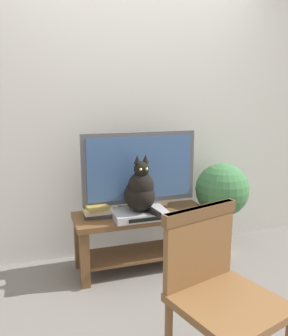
{
  "coord_description": "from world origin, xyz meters",
  "views": [
    {
      "loc": [
        -0.83,
        -2.03,
        1.43
      ],
      "look_at": [
        0.0,
        0.5,
        0.87
      ],
      "focal_mm": 36.83,
      "sensor_mm": 36.0,
      "label": 1
    }
  ],
  "objects_px": {
    "cat": "(140,191)",
    "book_stack": "(98,211)",
    "tv": "(140,170)",
    "wooden_chair": "(216,285)",
    "potted_plant": "(222,195)",
    "tv_stand": "(142,230)",
    "media_box": "(140,214)"
  },
  "relations": [
    {
      "from": "tv",
      "to": "cat",
      "type": "distance_m",
      "value": 0.22
    },
    {
      "from": "wooden_chair",
      "to": "media_box",
      "type": "bearing_deg",
      "value": 91.19
    },
    {
      "from": "tv_stand",
      "to": "wooden_chair",
      "type": "xyz_separation_m",
      "value": [
        -0.03,
        -1.25,
        0.2
      ]
    },
    {
      "from": "potted_plant",
      "to": "wooden_chair",
      "type": "bearing_deg",
      "value": -121.56
    },
    {
      "from": "cat",
      "to": "potted_plant",
      "type": "xyz_separation_m",
      "value": [
        0.81,
        0.14,
        -0.15
      ]
    },
    {
      "from": "wooden_chair",
      "to": "potted_plant",
      "type": "height_order",
      "value": "wooden_chair"
    },
    {
      "from": "cat",
      "to": "book_stack",
      "type": "relative_size",
      "value": 1.82
    },
    {
      "from": "tv_stand",
      "to": "cat",
      "type": "distance_m",
      "value": 0.39
    },
    {
      "from": "tv_stand",
      "to": "book_stack",
      "type": "xyz_separation_m",
      "value": [
        -0.36,
        0.04,
        0.2
      ]
    },
    {
      "from": "tv_stand",
      "to": "potted_plant",
      "type": "distance_m",
      "value": 0.8
    },
    {
      "from": "wooden_chair",
      "to": "tv_stand",
      "type": "bearing_deg",
      "value": 88.77
    },
    {
      "from": "media_box",
      "to": "wooden_chair",
      "type": "xyz_separation_m",
      "value": [
        0.02,
        -1.16,
        0.02
      ]
    },
    {
      "from": "cat",
      "to": "wooden_chair",
      "type": "bearing_deg",
      "value": -88.85
    },
    {
      "from": "tv",
      "to": "wooden_chair",
      "type": "xyz_separation_m",
      "value": [
        -0.03,
        -1.31,
        -0.3
      ]
    },
    {
      "from": "tv",
      "to": "potted_plant",
      "type": "bearing_deg",
      "value": -1.98
    },
    {
      "from": "tv",
      "to": "potted_plant",
      "type": "distance_m",
      "value": 0.81
    },
    {
      "from": "tv_stand",
      "to": "cat",
      "type": "relative_size",
      "value": 2.45
    },
    {
      "from": "cat",
      "to": "potted_plant",
      "type": "distance_m",
      "value": 0.84
    },
    {
      "from": "cat",
      "to": "book_stack",
      "type": "distance_m",
      "value": 0.39
    },
    {
      "from": "tv",
      "to": "cat",
      "type": "xyz_separation_m",
      "value": [
        -0.05,
        -0.17,
        -0.12
      ]
    },
    {
      "from": "wooden_chair",
      "to": "book_stack",
      "type": "distance_m",
      "value": 1.33
    },
    {
      "from": "media_box",
      "to": "book_stack",
      "type": "bearing_deg",
      "value": 157.03
    },
    {
      "from": "cat",
      "to": "potted_plant",
      "type": "height_order",
      "value": "cat"
    },
    {
      "from": "tv_stand",
      "to": "potted_plant",
      "type": "bearing_deg",
      "value": 2.55
    },
    {
      "from": "media_box",
      "to": "wooden_chair",
      "type": "bearing_deg",
      "value": -88.81
    },
    {
      "from": "tv_stand",
      "to": "book_stack",
      "type": "bearing_deg",
      "value": 174.21
    },
    {
      "from": "tv_stand",
      "to": "media_box",
      "type": "height_order",
      "value": "media_box"
    },
    {
      "from": "tv",
      "to": "tv_stand",
      "type": "bearing_deg",
      "value": -90.02
    },
    {
      "from": "tv_stand",
      "to": "media_box",
      "type": "xyz_separation_m",
      "value": [
        -0.05,
        -0.1,
        0.18
      ]
    },
    {
      "from": "tv",
      "to": "media_box",
      "type": "distance_m",
      "value": 0.36
    },
    {
      "from": "media_box",
      "to": "potted_plant",
      "type": "bearing_deg",
      "value": 9.04
    },
    {
      "from": "potted_plant",
      "to": "tv",
      "type": "bearing_deg",
      "value": 178.02
    }
  ]
}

